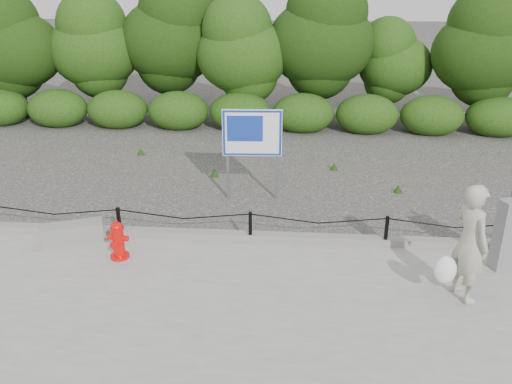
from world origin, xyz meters
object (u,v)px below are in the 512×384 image
object	(u,v)px
fire_hydrant	(118,240)
advertising_sign	(252,137)
concrete_block	(73,232)
utility_cabinet	(510,234)
pedestrian	(468,244)

from	to	relation	value
fire_hydrant	advertising_sign	bearing A→B (deg)	60.52
concrete_block	utility_cabinet	size ratio (longest dim) A/B	0.79
pedestrian	concrete_block	distance (m)	6.93
fire_hydrant	concrete_block	xyz separation A→B (m)	(-1.06, 0.55, -0.17)
concrete_block	advertising_sign	bearing A→B (deg)	37.37
pedestrian	concrete_block	bearing A→B (deg)	54.48
concrete_block	advertising_sign	distance (m)	4.17
utility_cabinet	advertising_sign	size ratio (longest dim) A/B	0.67
utility_cabinet	advertising_sign	distance (m)	5.41
fire_hydrant	utility_cabinet	world-z (taller)	utility_cabinet
fire_hydrant	advertising_sign	xyz separation A→B (m)	(2.11, 2.98, 1.03)
pedestrian	utility_cabinet	distance (m)	1.41
pedestrian	utility_cabinet	bearing A→B (deg)	-70.03
fire_hydrant	pedestrian	bearing A→B (deg)	-1.96
fire_hydrant	utility_cabinet	bearing A→B (deg)	7.45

